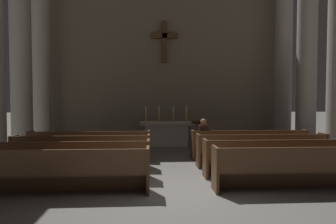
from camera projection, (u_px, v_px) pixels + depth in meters
ground_plane at (182, 192)px, 6.04m from camera, size 80.00×80.00×0.00m
pew_left_row_1 at (56, 171)px, 5.83m from camera, size 3.77×0.50×0.95m
pew_left_row_2 at (71, 160)px, 6.93m from camera, size 3.77×0.50×0.95m
pew_left_row_3 at (82, 152)px, 8.03m from camera, size 3.77×0.50×0.95m
pew_left_row_4 at (90, 146)px, 9.13m from camera, size 3.77×0.50×0.95m
pew_right_row_1 at (302, 168)px, 6.13m from camera, size 3.77×0.50×0.95m
pew_right_row_2 at (279, 158)px, 7.23m from camera, size 3.77×0.50×0.95m
pew_right_row_3 at (262, 150)px, 8.33m from camera, size 3.77×0.50×0.95m
pew_right_row_4 at (249, 144)px, 9.43m from camera, size 3.77×0.50×0.95m
column_left_third at (21, 56)px, 10.47m from camera, size 1.10×1.10×7.24m
column_right_third at (307, 58)px, 11.10m from camera, size 1.10×1.10×7.24m
column_left_fourth at (41, 63)px, 12.43m from camera, size 1.10×1.10×7.24m
column_right_fourth at (283, 64)px, 13.06m from camera, size 1.10×1.10×7.24m
altar at (166, 133)px, 12.13m from camera, size 2.20×0.90×1.01m
candlestick_outer_left at (146, 117)px, 12.06m from camera, size 0.16×0.16×0.66m
candlestick_inner_left at (159, 117)px, 12.09m from camera, size 0.16×0.16×0.66m
candlestick_inner_right at (173, 117)px, 12.12m from camera, size 0.16×0.16×0.66m
candlestick_outer_right at (186, 117)px, 12.16m from camera, size 0.16×0.16×0.66m
apse_with_cross at (164, 52)px, 13.69m from camera, size 11.89×0.48×8.40m
lectern at (198, 136)px, 11.00m from camera, size 0.44×0.36×1.15m
lone_worshipper at (203, 138)px, 9.37m from camera, size 0.32×0.43×1.32m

